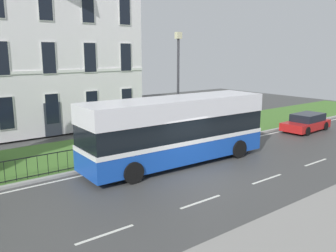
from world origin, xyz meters
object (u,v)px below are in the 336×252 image
object	(u,v)px
georgian_townhouse	(26,43)
parked_hatchback_00	(306,123)
single_decker_bus	(177,129)
street_lamp_post	(178,82)

from	to	relation	value
georgian_townhouse	parked_hatchback_00	world-z (taller)	georgian_townhouse
single_decker_bus	street_lamp_post	bearing A→B (deg)	51.40
street_lamp_post	parked_hatchback_00	bearing A→B (deg)	-11.80
georgian_townhouse	single_decker_bus	size ratio (longest dim) A/B	1.45
georgian_townhouse	single_decker_bus	world-z (taller)	georgian_townhouse
parked_hatchback_00	single_decker_bus	bearing A→B (deg)	-1.99
parked_hatchback_00	georgian_townhouse	bearing A→B (deg)	-45.17
parked_hatchback_00	street_lamp_post	size ratio (longest dim) A/B	0.63
parked_hatchback_00	street_lamp_post	xyz separation A→B (m)	(-10.14, 2.12, 3.25)
georgian_townhouse	parked_hatchback_00	bearing A→B (deg)	-42.12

